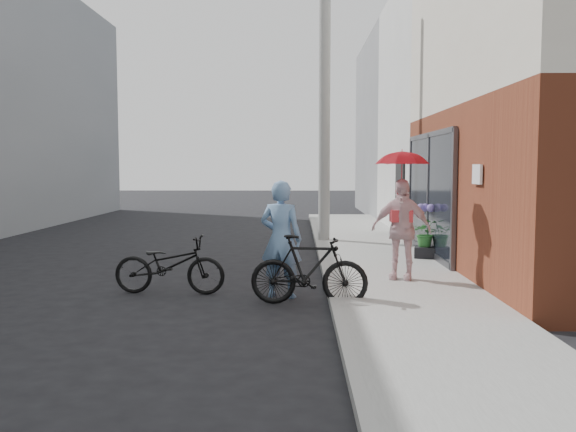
{
  "coord_description": "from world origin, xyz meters",
  "views": [
    {
      "loc": [
        0.43,
        -9.08,
        1.94
      ],
      "look_at": [
        0.28,
        1.2,
        1.1
      ],
      "focal_mm": 38.0,
      "sensor_mm": 36.0,
      "label": 1
    }
  ],
  "objects_px": {
    "officer": "(281,239)",
    "bike_right": "(309,270)",
    "bike_left": "(170,265)",
    "kimono_woman": "(401,229)",
    "planter": "(425,252)",
    "utility_pole": "(325,102)"
  },
  "relations": [
    {
      "from": "bike_left",
      "to": "bike_right",
      "type": "bearing_deg",
      "value": -104.92
    },
    {
      "from": "bike_left",
      "to": "planter",
      "type": "relative_size",
      "value": 4.11
    },
    {
      "from": "officer",
      "to": "planter",
      "type": "distance_m",
      "value": 4.29
    },
    {
      "from": "bike_left",
      "to": "bike_right",
      "type": "distance_m",
      "value": 2.23
    },
    {
      "from": "officer",
      "to": "bike_right",
      "type": "bearing_deg",
      "value": 144.45
    },
    {
      "from": "planter",
      "to": "kimono_woman",
      "type": "bearing_deg",
      "value": -111.08
    },
    {
      "from": "utility_pole",
      "to": "officer",
      "type": "distance_m",
      "value": 6.75
    },
    {
      "from": "utility_pole",
      "to": "officer",
      "type": "relative_size",
      "value": 4.03
    },
    {
      "from": "kimono_woman",
      "to": "planter",
      "type": "height_order",
      "value": "kimono_woman"
    },
    {
      "from": "kimono_woman",
      "to": "planter",
      "type": "distance_m",
      "value": 2.58
    },
    {
      "from": "planter",
      "to": "officer",
      "type": "bearing_deg",
      "value": -131.4
    },
    {
      "from": "officer",
      "to": "planter",
      "type": "relative_size",
      "value": 4.21
    },
    {
      "from": "utility_pole",
      "to": "bike_left",
      "type": "bearing_deg",
      "value": -113.69
    },
    {
      "from": "utility_pole",
      "to": "kimono_woman",
      "type": "height_order",
      "value": "utility_pole"
    },
    {
      "from": "utility_pole",
      "to": "bike_right",
      "type": "xyz_separation_m",
      "value": [
        -0.5,
        -6.66,
        -3.01
      ]
    },
    {
      "from": "officer",
      "to": "bike_left",
      "type": "bearing_deg",
      "value": 8.65
    },
    {
      "from": "bike_left",
      "to": "bike_right",
      "type": "height_order",
      "value": "bike_right"
    },
    {
      "from": "bike_right",
      "to": "bike_left",
      "type": "bearing_deg",
      "value": 76.87
    },
    {
      "from": "utility_pole",
      "to": "bike_left",
      "type": "relative_size",
      "value": 4.12
    },
    {
      "from": "officer",
      "to": "bike_right",
      "type": "xyz_separation_m",
      "value": [
        0.41,
        -0.51,
        -0.37
      ]
    },
    {
      "from": "officer",
      "to": "kimono_woman",
      "type": "relative_size",
      "value": 1.07
    },
    {
      "from": "utility_pole",
      "to": "planter",
      "type": "xyz_separation_m",
      "value": [
        1.9,
        -2.97,
        -3.27
      ]
    }
  ]
}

